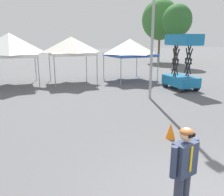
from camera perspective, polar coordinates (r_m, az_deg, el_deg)
The scene contains 8 objects.
canopy_tent_behind_right at distance 17.33m, azimuth -24.02°, elevation 11.95°, with size 3.42×3.42×3.58m.
canopy_tent_behind_center at distance 17.26m, azimuth -10.05°, elevation 12.60°, with size 3.09×3.09×3.34m.
canopy_tent_far_left at distance 18.24m, azimuth 4.49°, elevation 12.33°, with size 3.49×3.49×3.17m.
scissor_lift at distance 15.56m, azimuth 16.77°, elevation 6.10°, with size 1.46×2.33×3.46m.
person_foreground at distance 4.32m, azimuth 17.33°, elevation -16.31°, with size 0.64×0.33×1.78m.
tree_behind_tents_left at distance 28.73m, azimuth 15.85°, elevation 17.98°, with size 3.33×3.33×7.05m.
tree_behind_tents_center at distance 33.91m, azimuth 11.90°, elevation 18.50°, with size 5.01×5.01×8.49m.
traffic_cone_lot_center at distance 7.88m, azimuth 14.31°, elevation -7.88°, with size 0.32×0.32×0.51m, color orange.
Camera 1 is at (-2.87, -2.77, 3.20)m, focal length 36.87 mm.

